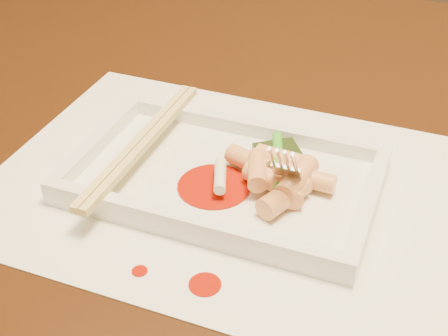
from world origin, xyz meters
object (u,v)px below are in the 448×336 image
(table, at_px, (212,220))
(plate_base, at_px, (224,181))
(fork, at_px, (316,108))
(chopstick_a, at_px, (138,141))
(placemat, at_px, (224,185))

(table, distance_m, plate_base, 0.13)
(table, distance_m, fork, 0.22)
(table, bearing_deg, plate_base, -58.74)
(table, height_order, chopstick_a, chopstick_a)
(plate_base, height_order, chopstick_a, chopstick_a)
(placemat, bearing_deg, chopstick_a, 180.00)
(table, xyz_separation_m, chopstick_a, (-0.04, -0.06, 0.13))
(plate_base, bearing_deg, placemat, 0.00)
(chopstick_a, bearing_deg, fork, 6.75)
(placemat, bearing_deg, plate_base, 0.00)
(placemat, height_order, plate_base, plate_base)
(placemat, xyz_separation_m, fork, (0.07, 0.02, 0.08))
(chopstick_a, bearing_deg, placemat, 0.00)
(table, relative_size, placemat, 3.50)
(table, relative_size, plate_base, 5.38)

